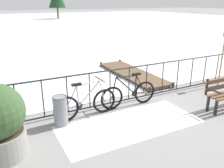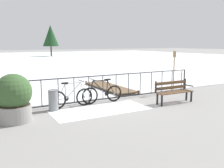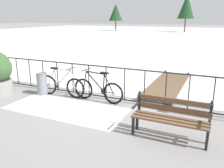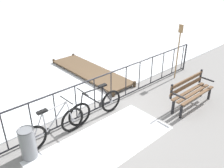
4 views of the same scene
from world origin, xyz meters
name	(u,v)px [view 3 (image 3 of 4)]	position (x,y,z in m)	size (l,w,h in m)	color
ground_plane	(106,99)	(0.00, 0.00, 0.00)	(160.00, 160.00, 0.00)	gray
frozen_pond	(197,36)	(0.00, 28.40, 0.01)	(80.00, 56.00, 0.03)	white
snow_patch	(66,109)	(-0.70, -1.20, 0.00)	(3.46, 1.50, 0.01)	white
railing_fence	(106,82)	(0.00, 0.00, 0.56)	(9.06, 0.06, 1.07)	#232328
bicycle_near_railing	(98,90)	(-0.15, -0.26, 0.37)	(1.71, 0.52, 0.97)	black
bicycle_second	(61,85)	(-1.47, -0.32, 0.37)	(1.71, 0.52, 0.97)	black
park_bench	(171,115)	(2.31, -1.59, 0.51)	(1.61, 0.50, 0.89)	brown
trash_bin	(42,84)	(-2.17, -0.43, 0.37)	(0.35, 0.35, 0.73)	gray
wooden_dock	(168,84)	(1.48, 2.17, 0.12)	(1.10, 3.83, 0.20)	brown
tree_west_mid	(186,6)	(-2.78, 36.10, 4.25)	(2.73, 2.73, 6.26)	brown
tree_centre	(116,12)	(-15.32, 35.42, 3.35)	(2.53, 2.53, 4.87)	brown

